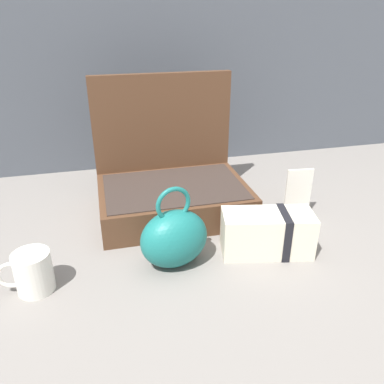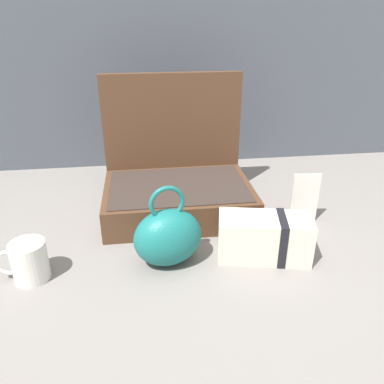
% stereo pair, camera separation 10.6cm
% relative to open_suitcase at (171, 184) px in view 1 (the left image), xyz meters
% --- Properties ---
extents(ground_plane, '(6.00, 6.00, 0.00)m').
position_rel_open_suitcase_xyz_m(ground_plane, '(0.05, -0.15, -0.09)').
color(ground_plane, slate).
extents(open_suitcase, '(0.45, 0.33, 0.41)m').
position_rel_open_suitcase_xyz_m(open_suitcase, '(0.00, 0.00, 0.00)').
color(open_suitcase, '#4C301E').
rests_on(open_suitcase, ground_plane).
extents(teal_pouch_handbag, '(0.20, 0.15, 0.22)m').
position_rel_open_suitcase_xyz_m(teal_pouch_handbag, '(-0.05, -0.30, -0.01)').
color(teal_pouch_handbag, '#196B66').
rests_on(teal_pouch_handbag, ground_plane).
extents(cream_toiletry_bag, '(0.25, 0.15, 0.12)m').
position_rel_open_suitcase_xyz_m(cream_toiletry_bag, '(0.20, -0.30, -0.03)').
color(cream_toiletry_bag, beige).
rests_on(cream_toiletry_bag, ground_plane).
extents(coffee_mug, '(0.12, 0.08, 0.10)m').
position_rel_open_suitcase_xyz_m(coffee_mug, '(-0.38, -0.32, -0.04)').
color(coffee_mug, silver).
rests_on(coffee_mug, ground_plane).
extents(info_card_left, '(0.08, 0.01, 0.15)m').
position_rel_open_suitcase_xyz_m(info_card_left, '(0.37, -0.14, -0.01)').
color(info_card_left, silver).
rests_on(info_card_left, ground_plane).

